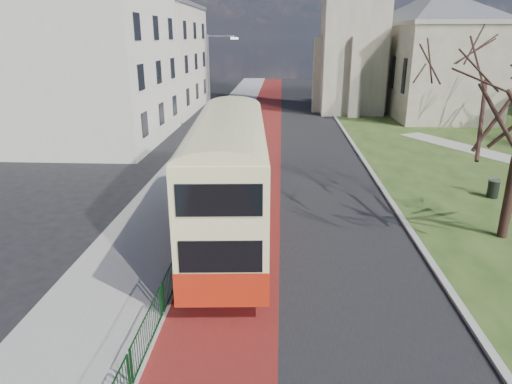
{
  "coord_description": "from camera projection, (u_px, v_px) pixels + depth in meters",
  "views": [
    {
      "loc": [
        0.46,
        -13.65,
        7.95
      ],
      "look_at": [
        -0.49,
        3.81,
        2.0
      ],
      "focal_mm": 32.0,
      "sensor_mm": 36.0,
      "label": 1
    }
  ],
  "objects": [
    {
      "name": "street_block_far",
      "position": [
        151.0,
        58.0,
        50.27
      ],
      "size": [
        10.3,
        16.3,
        11.5
      ],
      "color": "beige",
      "rests_on": "ground"
    },
    {
      "name": "road_carriageway",
      "position": [
        294.0,
        148.0,
        34.31
      ],
      "size": [
        9.0,
        120.0,
        0.01
      ],
      "primitive_type": "cube",
      "color": "black",
      "rests_on": "ground"
    },
    {
      "name": "bus",
      "position": [
        229.0,
        174.0,
        18.05
      ],
      "size": [
        3.55,
        11.99,
        4.95
      ],
      "rotation": [
        0.0,
        0.0,
        0.07
      ],
      "color": "#B02410",
      "rests_on": "ground"
    },
    {
      "name": "kerb_east",
      "position": [
        352.0,
        143.0,
        35.95
      ],
      "size": [
        0.25,
        80.0,
        0.13
      ],
      "primitive_type": "cube",
      "color": "#999993",
      "rests_on": "ground"
    },
    {
      "name": "streetlamp",
      "position": [
        211.0,
        89.0,
        31.24
      ],
      "size": [
        2.13,
        0.18,
        8.0
      ],
      "color": "gray",
      "rests_on": "pavement_west"
    },
    {
      "name": "ground",
      "position": [
        264.0,
        284.0,
        15.49
      ],
      "size": [
        160.0,
        160.0,
        0.0
      ],
      "primitive_type": "plane",
      "color": "black",
      "rests_on": "ground"
    },
    {
      "name": "litter_bin",
      "position": [
        493.0,
        188.0,
        23.58
      ],
      "size": [
        0.78,
        0.78,
        0.97
      ],
      "rotation": [
        0.0,
        0.0,
        -0.36
      ],
      "color": "black",
      "rests_on": "grass_green"
    },
    {
      "name": "street_block_near",
      "position": [
        93.0,
        57.0,
        34.9
      ],
      "size": [
        10.3,
        14.3,
        13.0
      ],
      "color": "silver",
      "rests_on": "ground"
    },
    {
      "name": "kerb_west",
      "position": [
        235.0,
        147.0,
        34.52
      ],
      "size": [
        0.25,
        120.0,
        0.13
      ],
      "primitive_type": "cube",
      "color": "#999993",
      "rests_on": "ground"
    },
    {
      "name": "pavement_west",
      "position": [
        208.0,
        147.0,
        34.63
      ],
      "size": [
        4.0,
        120.0,
        0.12
      ],
      "primitive_type": "cube",
      "color": "gray",
      "rests_on": "ground"
    },
    {
      "name": "pedestrian_railing",
      "position": [
        198.0,
        222.0,
        19.24
      ],
      "size": [
        0.07,
        24.0,
        1.12
      ],
      "color": "black",
      "rests_on": "ground"
    },
    {
      "name": "bus_lane",
      "position": [
        258.0,
        148.0,
        34.45
      ],
      "size": [
        3.4,
        120.0,
        0.01
      ],
      "primitive_type": "cube",
      "color": "#591414",
      "rests_on": "ground"
    }
  ]
}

